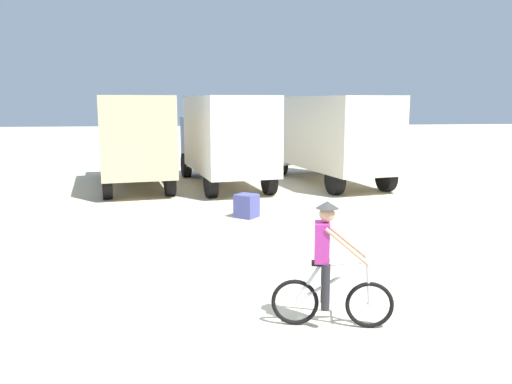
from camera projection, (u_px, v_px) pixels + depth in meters
ground_plane at (280, 304)px, 8.28m from camera, size 120.00×120.00×0.00m
box_truck_tan_camper at (133, 137)px, 19.23m from camera, size 3.41×7.04×3.35m
box_truck_white_box at (224, 136)px, 19.48m from camera, size 3.43×7.04×3.35m
box_truck_cream_rv at (332, 135)px, 20.04m from camera, size 3.67×7.08×3.35m
cyclist_orange_shirt at (329, 269)px, 7.32m from camera, size 1.70×0.58×1.82m
supply_crate at (247, 206)px, 14.37m from camera, size 0.75×0.75×0.65m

